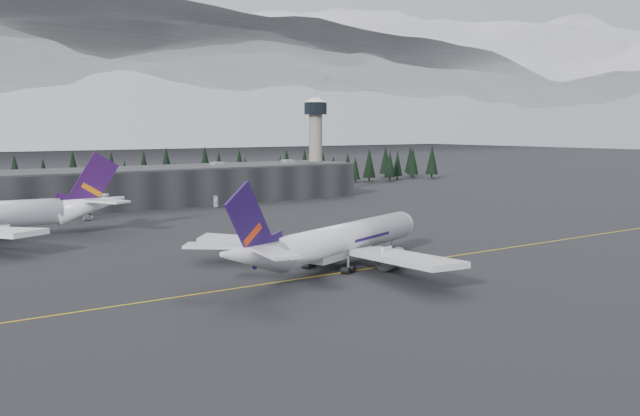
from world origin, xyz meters
TOP-DOWN VIEW (x-y plane):
  - ground at (0.00, 0.00)m, footprint 1400.00×1400.00m
  - taxiline at (0.00, -2.00)m, footprint 400.00×0.40m
  - terminal at (0.00, 125.00)m, footprint 160.00×30.00m
  - control_tower at (75.00, 128.00)m, footprint 10.00×10.00m
  - treeline at (0.00, 162.00)m, footprint 360.00×20.00m
  - jet_main at (-10.51, 1.42)m, footprint 59.00×52.73m
  - gse_vehicle_a at (-25.39, 96.81)m, footprint 2.70×5.68m
  - gse_vehicle_b at (19.08, 105.02)m, footprint 4.09×3.55m

SIDE VIEW (x-z plane):
  - ground at x=0.00m, z-range 0.00..0.00m
  - taxiline at x=0.00m, z-range 0.00..0.02m
  - gse_vehicle_b at x=19.08m, z-range 0.00..1.33m
  - gse_vehicle_a at x=-25.39m, z-range 0.00..1.56m
  - jet_main at x=-10.51m, z-range -3.92..14.05m
  - terminal at x=0.00m, z-range 0.00..12.60m
  - treeline at x=0.00m, z-range 0.00..15.00m
  - control_tower at x=75.00m, z-range 4.56..42.26m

